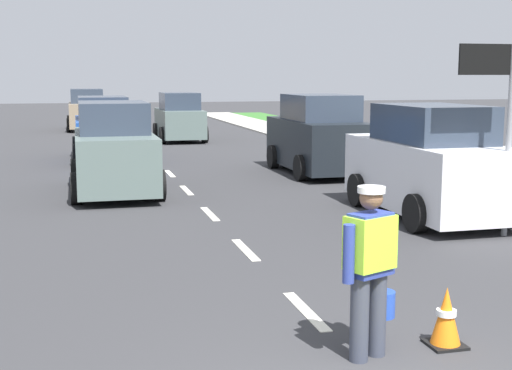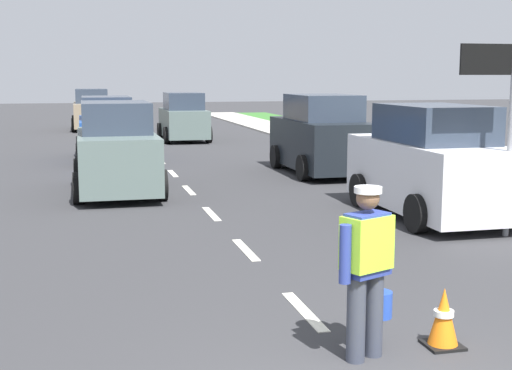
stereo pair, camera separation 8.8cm
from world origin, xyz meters
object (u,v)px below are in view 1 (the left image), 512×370
object	(u,v)px
car_parked_curbside	(429,165)
car_parked_far	(318,137)
road_worker	(371,263)
car_outgoing_far	(179,119)
car_oncoming_third	(87,111)
car_oncoming_lead	(114,151)
car_oncoming_second	(103,131)
traffic_cone_near	(446,317)
lane_direction_sign	(498,93)

from	to	relation	value
car_parked_curbside	car_parked_far	size ratio (longest dim) A/B	0.99
road_worker	car_outgoing_far	distance (m)	23.52
car_oncoming_third	car_parked_curbside	bearing A→B (deg)	-76.33
car_oncoming_lead	car_parked_far	size ratio (longest dim) A/B	0.98
car_oncoming_second	car_parked_curbside	xyz separation A→B (m)	(5.67, -10.99, 0.05)
car_oncoming_second	car_parked_curbside	world-z (taller)	car_parked_curbside
traffic_cone_near	car_oncoming_lead	distance (m)	10.79
car_parked_curbside	car_oncoming_third	size ratio (longest dim) A/B	1.02
car_outgoing_far	car_oncoming_lead	bearing A→B (deg)	-104.64
traffic_cone_near	car_oncoming_third	world-z (taller)	car_oncoming_third
car_parked_far	car_oncoming_second	bearing A→B (deg)	140.54
road_worker	car_parked_curbside	size ratio (longest dim) A/B	0.40
lane_direction_sign	car_parked_curbside	xyz separation A→B (m)	(-0.23, 1.84, -1.41)
car_parked_curbside	car_parked_far	xyz separation A→B (m)	(-0.01, 6.34, 0.02)
car_oncoming_second	car_parked_far	size ratio (longest dim) A/B	1.00
car_oncoming_third	car_outgoing_far	bearing A→B (deg)	-63.02
road_worker	lane_direction_sign	size ratio (longest dim) A/B	0.52
road_worker	traffic_cone_near	world-z (taller)	road_worker
car_outgoing_far	car_parked_far	world-z (taller)	car_parked_far
lane_direction_sign	traffic_cone_near	size ratio (longest dim) A/B	5.27
lane_direction_sign	car_oncoming_third	bearing A→B (deg)	103.21
car_oncoming_second	car_oncoming_lead	bearing A→B (deg)	-90.21
car_outgoing_far	car_parked_far	size ratio (longest dim) A/B	0.90
car_outgoing_far	traffic_cone_near	bearing A→B (deg)	-91.75
car_oncoming_second	car_parked_curbside	bearing A→B (deg)	-62.71
car_oncoming_second	car_parked_far	xyz separation A→B (m)	(5.66, -4.66, 0.07)
traffic_cone_near	car_oncoming_second	bearing A→B (deg)	98.80
car_oncoming_lead	lane_direction_sign	bearing A→B (deg)	-46.05
car_oncoming_second	car_outgoing_far	bearing A→B (deg)	61.83
car_oncoming_lead	car_outgoing_far	bearing A→B (deg)	75.36
car_outgoing_far	car_parked_far	bearing A→B (deg)	-78.16
traffic_cone_near	car_outgoing_far	bearing A→B (deg)	88.25
car_oncoming_second	traffic_cone_near	bearing A→B (deg)	-81.20
car_parked_curbside	lane_direction_sign	bearing A→B (deg)	-82.95
car_oncoming_lead	car_oncoming_second	bearing A→B (deg)	89.79
road_worker	car_oncoming_lead	distance (m)	10.65
road_worker	car_oncoming_third	bearing A→B (deg)	93.84
car_oncoming_lead	car_oncoming_third	size ratio (longest dim) A/B	1.01
road_worker	car_outgoing_far	xyz separation A→B (m)	(1.57, 23.47, -0.00)
traffic_cone_near	car_oncoming_second	distance (m)	17.34
lane_direction_sign	car_parked_far	size ratio (longest dim) A/B	0.75
road_worker	car_oncoming_second	xyz separation A→B (m)	(-1.79, 17.19, 0.02)
car_oncoming_second	car_oncoming_third	world-z (taller)	car_oncoming_third
lane_direction_sign	car_parked_curbside	bearing A→B (deg)	97.05
road_worker	car_oncoming_second	size ratio (longest dim) A/B	0.39
car_outgoing_far	car_parked_curbside	size ratio (longest dim) A/B	0.91
lane_direction_sign	car_parked_far	distance (m)	8.30
traffic_cone_near	car_oncoming_third	size ratio (longest dim) A/B	0.15
traffic_cone_near	car_parked_curbside	distance (m)	6.87
traffic_cone_near	car_oncoming_second	size ratio (longest dim) A/B	0.14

